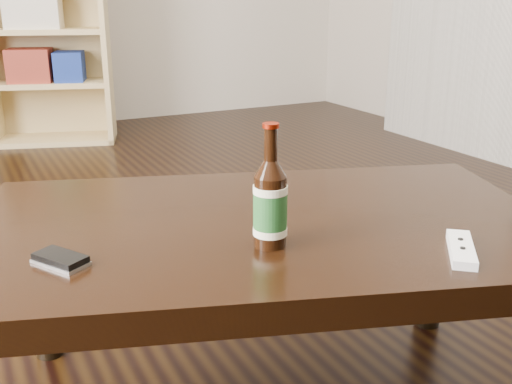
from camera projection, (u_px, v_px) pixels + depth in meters
name	position (u px, v px, depth m)	size (l,w,h in m)	color
floor	(182.00, 318.00, 1.79)	(5.00, 6.00, 0.01)	black
bookshelf	(44.00, 26.00, 3.72)	(0.82, 0.56, 1.40)	tan
coffee_table	(262.00, 246.00, 1.30)	(1.39, 1.07, 0.46)	black
beer_bottle	(270.00, 204.00, 1.12)	(0.07, 0.07, 0.24)	black
phone	(61.00, 260.00, 1.06)	(0.10, 0.11, 0.02)	#A7A8AA
remote	(461.00, 249.00, 1.11)	(0.13, 0.15, 0.02)	white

